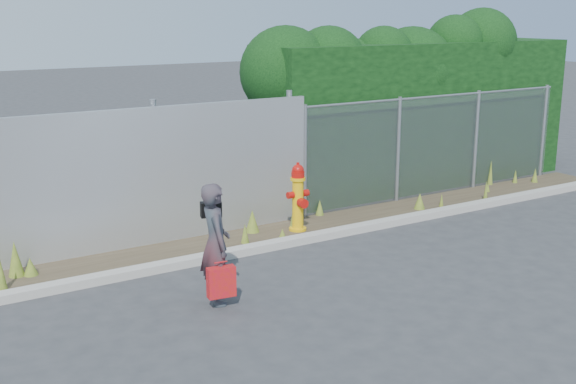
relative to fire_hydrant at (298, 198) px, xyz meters
The scene contains 10 objects.
ground 2.48m from the fire_hydrant, 101.95° to the right, with size 80.00×80.00×0.00m, color #343436.
curb 0.91m from the fire_hydrant, 131.63° to the right, with size 16.00×0.22×0.12m, color #A29C92.
weed_strip 1.42m from the fire_hydrant, behind, with size 16.00×1.23×0.53m.
corrugated_fence 3.84m from the fire_hydrant, behind, with size 8.50×0.21×2.30m.
chainlink_fence 3.83m from the fire_hydrant, ahead, with size 6.50×0.07×2.05m.
hedge 4.33m from the fire_hydrant, 23.80° to the left, with size 7.72×1.88×3.70m.
fire_hydrant is the anchor object (origin of this frame).
woman 3.24m from the fire_hydrant, 141.57° to the right, with size 0.57×0.37×1.57m, color #0E4F58.
red_tote_bag 3.45m from the fire_hydrant, 138.77° to the right, with size 0.35×0.13×0.46m.
black_shoulder_bag 3.09m from the fire_hydrant, 144.39° to the right, with size 0.27×0.11×0.20m.
Camera 1 is at (-5.83, -7.46, 3.64)m, focal length 45.00 mm.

